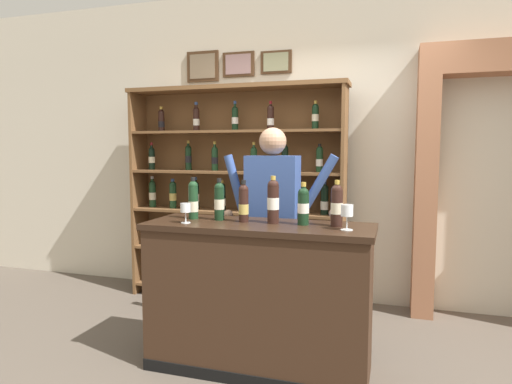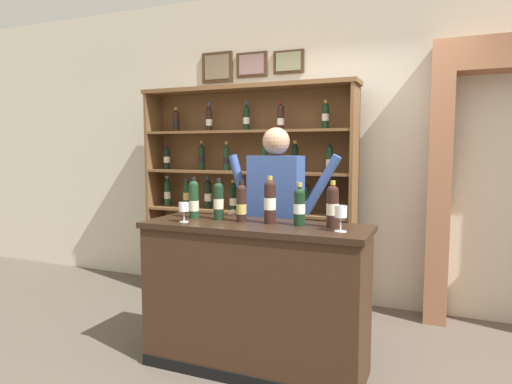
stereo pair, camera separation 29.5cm
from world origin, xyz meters
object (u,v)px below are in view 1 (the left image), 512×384
Objects in this scene: tasting_bottle_brunello at (244,203)px; wine_glass_center at (186,209)px; tasting_bottle_riserva at (303,205)px; shopkeeper at (273,209)px; tasting_bottle_vin_santo at (193,200)px; wine_shelf at (236,190)px; tasting_bottle_grappa at (273,200)px; tasting_bottle_prosecco at (337,205)px; tasting_bottle_super_tuscan at (219,200)px; wine_glass_left at (347,212)px; tasting_counter at (258,297)px.

tasting_bottle_brunello is 0.39m from wine_glass_center.
tasting_bottle_riserva is 0.79m from wine_glass_center.
shopkeeper is 5.61× the size of tasting_bottle_vin_santo.
wine_shelf is at bearing 127.26° from shopkeeper.
tasting_bottle_brunello is (0.52, -1.27, 0.04)m from wine_shelf.
tasting_bottle_grappa is 0.42m from tasting_bottle_prosecco.
tasting_bottle_super_tuscan reaches higher than wine_glass_center.
wine_glass_center is at bearing -176.95° from wine_glass_left.
tasting_bottle_prosecco is (0.63, 0.01, 0.01)m from tasting_bottle_brunello.
tasting_bottle_grappa is at bearing -74.56° from shopkeeper.
shopkeeper is 0.67m from tasting_bottle_vin_santo.
wine_glass_left is (0.08, -0.12, -0.03)m from tasting_bottle_prosecco.
wine_glass_left is at bearing -8.39° from tasting_bottle_super_tuscan.
wine_shelf is 1.71m from tasting_bottle_prosecco.
tasting_bottle_brunello reaches higher than wine_glass_left.
tasting_bottle_vin_santo is at bearing 178.59° from tasting_bottle_riserva.
tasting_counter is at bearing -85.17° from shopkeeper.
tasting_bottle_vin_santo is 0.99× the size of tasting_bottle_prosecco.
shopkeeper is 5.68× the size of tasting_bottle_super_tuscan.
tasting_bottle_prosecco is at bearing 0.48° from tasting_bottle_grappa.
tasting_counter is 0.92× the size of shopkeeper.
tasting_bottle_vin_santo is 1.02m from tasting_bottle_prosecco.
tasting_bottle_super_tuscan is at bearing -119.15° from shopkeeper.
wine_glass_left is (1.22, -1.38, 0.02)m from wine_shelf.
shopkeeper is 0.79m from wine_glass_center.
tasting_bottle_prosecco is 0.14m from wine_glass_left.
tasting_bottle_grappa is at bearing 16.64° from wine_glass_center.
tasting_bottle_prosecco is at bearing 5.14° from tasting_counter.
shopkeeper is (0.59, -0.78, -0.06)m from wine_shelf.
tasting_bottle_super_tuscan is (-0.31, 0.06, 0.64)m from tasting_counter.
wine_glass_left is at bearing -6.70° from tasting_counter.
wine_glass_center is (0.03, -0.19, -0.04)m from tasting_bottle_vin_santo.
tasting_counter is 0.67m from tasting_bottle_grappa.
tasting_bottle_brunello is at bearing -179.60° from tasting_bottle_riserva.
tasting_bottle_prosecco is (0.22, 0.00, 0.01)m from tasting_bottle_riserva.
wine_glass_left is at bearing -8.64° from tasting_bottle_brunello.
wine_shelf reaches higher than tasting_counter.
tasting_bottle_prosecco is at bearing -41.02° from shopkeeper.
tasting_bottle_brunello is at bearing -3.34° from tasting_bottle_vin_santo.
tasting_bottle_vin_santo is 2.20× the size of wine_glass_center.
tasting_bottle_vin_santo is 0.20m from tasting_bottle_super_tuscan.
wine_glass_left reaches higher than tasting_counter.
tasting_bottle_super_tuscan reaches higher than tasting_bottle_riserva.
shopkeeper is 5.23× the size of tasting_bottle_grappa.
shopkeeper reaches higher than tasting_bottle_super_tuscan.
tasting_bottle_riserva is (0.30, 0.04, 0.64)m from tasting_counter.
tasting_bottle_prosecco reaches higher than wine_glass_left.
wine_glass_left is at bearing -6.78° from tasting_bottle_vin_santo.
tasting_bottle_vin_santo is 1.06× the size of tasting_bottle_riserva.
tasting_bottle_grappa reaches higher than tasting_bottle_brunello.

